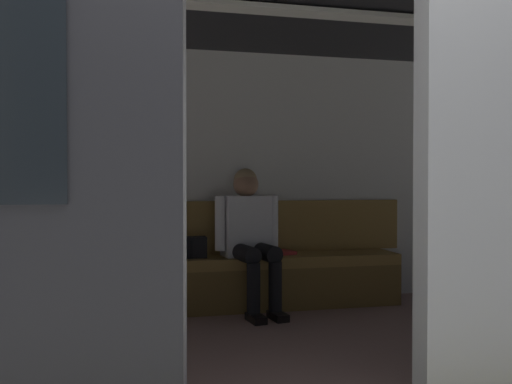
{
  "coord_description": "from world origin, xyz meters",
  "views": [
    {
      "loc": [
        0.69,
        2.07,
        1.05
      ],
      "look_at": [
        -0.11,
        -1.32,
        0.99
      ],
      "focal_mm": 38.49,
      "sensor_mm": 36.0,
      "label": 1
    }
  ],
  "objects_px": {
    "book": "(283,252)",
    "bench_seat": "(214,270)",
    "person_seated": "(250,230)",
    "train_car": "(231,104)",
    "handbag": "(190,247)",
    "grab_pole_door": "(183,176)"
  },
  "relations": [
    {
      "from": "bench_seat",
      "to": "handbag",
      "type": "xyz_separation_m",
      "value": [
        0.19,
        -0.02,
        0.19
      ]
    },
    {
      "from": "bench_seat",
      "to": "book",
      "type": "xyz_separation_m",
      "value": [
        -0.61,
        -0.09,
        0.12
      ]
    },
    {
      "from": "train_car",
      "to": "grab_pole_door",
      "type": "bearing_deg",
      "value": 62.9
    },
    {
      "from": "book",
      "to": "handbag",
      "type": "bearing_deg",
      "value": -10.56
    },
    {
      "from": "bench_seat",
      "to": "person_seated",
      "type": "xyz_separation_m",
      "value": [
        -0.28,
        0.05,
        0.33
      ]
    },
    {
      "from": "train_car",
      "to": "bench_seat",
      "type": "distance_m",
      "value": 1.62
    },
    {
      "from": "person_seated",
      "to": "book",
      "type": "distance_m",
      "value": 0.41
    },
    {
      "from": "train_car",
      "to": "handbag",
      "type": "bearing_deg",
      "value": -83.45
    },
    {
      "from": "person_seated",
      "to": "train_car",
      "type": "bearing_deg",
      "value": 71.24
    },
    {
      "from": "handbag",
      "to": "book",
      "type": "distance_m",
      "value": 0.81
    },
    {
      "from": "grab_pole_door",
      "to": "bench_seat",
      "type": "bearing_deg",
      "value": -103.51
    },
    {
      "from": "handbag",
      "to": "person_seated",
      "type": "bearing_deg",
      "value": 171.17
    },
    {
      "from": "train_car",
      "to": "book",
      "type": "distance_m",
      "value": 1.73
    },
    {
      "from": "person_seated",
      "to": "handbag",
      "type": "height_order",
      "value": "person_seated"
    },
    {
      "from": "bench_seat",
      "to": "grab_pole_door",
      "type": "xyz_separation_m",
      "value": [
        0.43,
        1.8,
        0.75
      ]
    },
    {
      "from": "grab_pole_door",
      "to": "book",
      "type": "bearing_deg",
      "value": -118.83
    },
    {
      "from": "train_car",
      "to": "bench_seat",
      "type": "height_order",
      "value": "train_car"
    },
    {
      "from": "train_car",
      "to": "book",
      "type": "height_order",
      "value": "train_car"
    },
    {
      "from": "bench_seat",
      "to": "grab_pole_door",
      "type": "relative_size",
      "value": 1.46
    },
    {
      "from": "person_seated",
      "to": "grab_pole_door",
      "type": "distance_m",
      "value": 1.94
    },
    {
      "from": "book",
      "to": "person_seated",
      "type": "bearing_deg",
      "value": 8.33
    },
    {
      "from": "book",
      "to": "bench_seat",
      "type": "bearing_deg",
      "value": -6.98
    }
  ]
}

